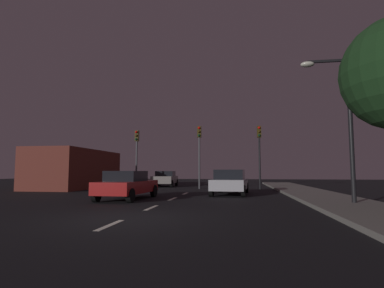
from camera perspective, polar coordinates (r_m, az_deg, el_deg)
ground_plane at (r=16.16m, az=-3.20°, el=-10.02°), size 80.00×80.00×0.00m
sidewalk_curb_right at (r=16.38m, az=23.82°, el=-9.26°), size 3.00×40.00×0.15m
lane_stripe_nearest at (r=8.35m, az=-15.08°, el=-14.41°), size 0.16×1.60×0.01m
lane_stripe_second at (r=11.90m, az=-7.60°, el=-11.71°), size 0.16×1.60×0.01m
lane_stripe_third at (r=15.57m, az=-3.66°, el=-10.19°), size 0.16×1.60×0.01m
lane_stripe_fourth at (r=19.29m, az=-1.25°, el=-9.22°), size 0.16×1.60×0.01m
traffic_signal_left at (r=25.58m, az=-10.31°, el=-0.64°), size 0.32×0.38×4.77m
traffic_signal_center at (r=24.42m, az=1.37°, el=-0.16°), size 0.32×0.38×5.00m
traffic_signal_right at (r=24.28m, az=12.48°, el=-0.14°), size 0.32×0.38×4.91m
car_stopped_ahead at (r=18.45m, az=7.14°, el=-7.04°), size 2.28×4.63×1.48m
car_adjacent_lane at (r=15.58m, az=-11.97°, el=-7.44°), size 2.00×4.48×1.40m
car_oncoming_far at (r=28.16m, az=-5.04°, el=-6.44°), size 2.05×3.97×1.41m
street_lamp_right at (r=13.86m, az=26.10°, el=5.16°), size 1.96×0.36×6.05m
storefront_left at (r=27.09m, az=-20.88°, el=-4.42°), size 4.02×9.01×3.12m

